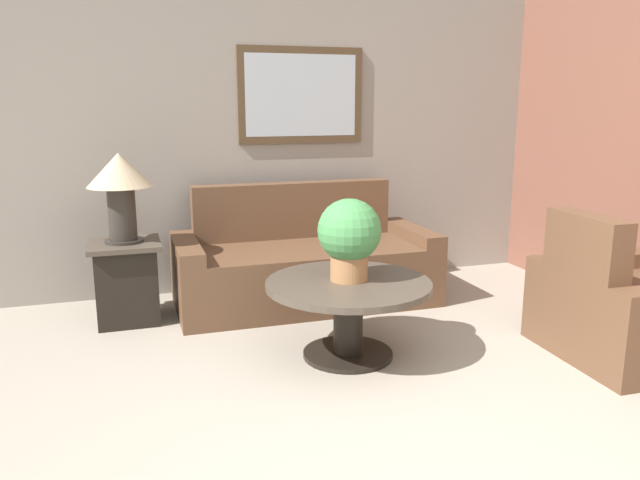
% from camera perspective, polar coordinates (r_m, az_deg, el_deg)
% --- Properties ---
extents(wall_back, '(6.68, 0.09, 2.60)m').
position_cam_1_polar(wall_back, '(5.39, -3.72, 9.62)').
color(wall_back, gray).
rests_on(wall_back, ground_plane).
extents(couch_main, '(2.03, 0.90, 0.93)m').
position_cam_1_polar(couch_main, '(5.01, -1.49, -2.32)').
color(couch_main, brown).
rests_on(couch_main, ground_plane).
extents(armchair, '(0.98, 0.99, 0.93)m').
position_cam_1_polar(armchair, '(4.41, 26.33, -5.82)').
color(armchair, brown).
rests_on(armchair, ground_plane).
extents(coffee_table, '(1.04, 1.04, 0.50)m').
position_cam_1_polar(coffee_table, '(3.92, 2.61, -5.72)').
color(coffee_table, black).
rests_on(coffee_table, ground_plane).
extents(side_table, '(0.50, 0.50, 0.60)m').
position_cam_1_polar(side_table, '(4.77, -17.24, -3.59)').
color(side_table, black).
rests_on(side_table, ground_plane).
extents(table_lamp, '(0.46, 0.46, 0.64)m').
position_cam_1_polar(table_lamp, '(4.63, -17.83, 5.16)').
color(table_lamp, '#2D2823').
rests_on(table_lamp, side_table).
extents(potted_plant_on_table, '(0.40, 0.40, 0.51)m').
position_cam_1_polar(potted_plant_on_table, '(3.84, 2.70, 0.44)').
color(potted_plant_on_table, '#9E6B42').
rests_on(potted_plant_on_table, coffee_table).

